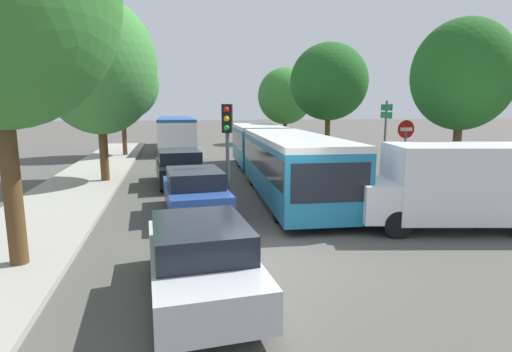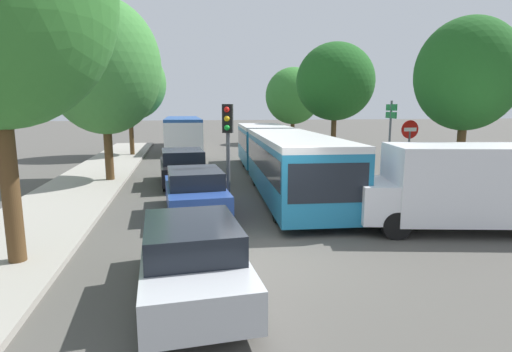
# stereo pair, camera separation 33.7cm
# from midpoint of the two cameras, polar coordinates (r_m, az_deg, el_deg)

# --- Properties ---
(ground_plane) EXTENTS (200.00, 200.00, 0.00)m
(ground_plane) POSITION_cam_midpoint_polar(r_m,az_deg,el_deg) (9.11, 4.26, -11.44)
(ground_plane) COLOR #4F4C47
(kerb_strip_left) EXTENTS (3.20, 34.31, 0.14)m
(kerb_strip_left) POSITION_cam_midpoint_polar(r_m,az_deg,el_deg) (20.98, -21.29, 0.24)
(kerb_strip_left) COLOR #9E998E
(kerb_strip_left) RESTS_ON ground
(articulated_bus) EXTENTS (3.51, 15.83, 2.33)m
(articulated_bus) POSITION_cam_midpoint_polar(r_m,az_deg,el_deg) (17.63, 3.60, 3.39)
(articulated_bus) COLOR teal
(articulated_bus) RESTS_ON ground
(city_bus_rear) EXTENTS (2.62, 11.66, 2.51)m
(city_bus_rear) POSITION_cam_midpoint_polar(r_m,az_deg,el_deg) (32.57, -10.10, 6.35)
(city_bus_rear) COLOR silver
(city_bus_rear) RESTS_ON ground
(queued_car_silver) EXTENTS (1.90, 4.05, 1.38)m
(queued_car_silver) POSITION_cam_midpoint_polar(r_m,az_deg,el_deg) (7.17, -7.82, -11.53)
(queued_car_silver) COLOR #B7BABF
(queued_car_silver) RESTS_ON ground
(queued_car_blue) EXTENTS (1.95, 4.16, 1.41)m
(queued_car_blue) POSITION_cam_midpoint_polar(r_m,az_deg,el_deg) (12.58, -7.95, -2.16)
(queued_car_blue) COLOR #284799
(queued_car_blue) RESTS_ON ground
(queued_car_black) EXTENTS (2.09, 4.44, 1.51)m
(queued_car_black) POSITION_cam_midpoint_polar(r_m,az_deg,el_deg) (17.50, -9.88, 1.30)
(queued_car_black) COLOR black
(queued_car_black) RESTS_ON ground
(white_van) EXTENTS (5.30, 2.96, 2.31)m
(white_van) POSITION_cam_midpoint_polar(r_m,az_deg,el_deg) (12.06, 27.61, -1.15)
(white_van) COLOR silver
(white_van) RESTS_ON ground
(traffic_light) EXTENTS (0.38, 0.39, 3.40)m
(traffic_light) POSITION_cam_midpoint_polar(r_m,az_deg,el_deg) (12.75, -3.30, 6.17)
(traffic_light) COLOR #56595E
(traffic_light) RESTS_ON ground
(no_entry_sign) EXTENTS (0.70, 0.08, 2.82)m
(no_entry_sign) POSITION_cam_midpoint_polar(r_m,az_deg,el_deg) (16.48, 21.56, 4.14)
(no_entry_sign) COLOR #56595E
(no_entry_sign) RESTS_ON ground
(direction_sign_post) EXTENTS (0.34, 1.38, 3.60)m
(direction_sign_post) POSITION_cam_midpoint_polar(r_m,az_deg,el_deg) (19.08, 19.14, 6.99)
(direction_sign_post) COLOR #56595E
(direction_sign_post) RESTS_ON ground
(tree_left_mid) EXTENTS (4.83, 4.83, 7.87)m
(tree_left_mid) POSITION_cam_midpoint_polar(r_m,az_deg,el_deg) (18.65, -20.43, 13.97)
(tree_left_mid) COLOR #51381E
(tree_left_mid) RESTS_ON ground
(tree_left_far) EXTENTS (4.88, 4.88, 7.39)m
(tree_left_far) POSITION_cam_midpoint_polar(r_m,az_deg,el_deg) (28.41, -17.39, 12.56)
(tree_left_far) COLOR #51381E
(tree_left_far) RESTS_ON ground
(tree_right_near) EXTENTS (3.40, 3.40, 6.28)m
(tree_right_near) POSITION_cam_midpoint_polar(r_m,az_deg,el_deg) (15.61, 28.47, 12.60)
(tree_right_near) COLOR #51381E
(tree_right_near) RESTS_ON ground
(tree_right_mid) EXTENTS (4.82, 4.82, 7.26)m
(tree_right_mid) POSITION_cam_midpoint_polar(r_m,az_deg,el_deg) (25.85, 11.80, 12.78)
(tree_right_mid) COLOR #51381E
(tree_right_mid) RESTS_ON ground
(tree_right_far) EXTENTS (5.08, 5.08, 6.96)m
(tree_right_far) POSITION_cam_midpoint_polar(r_m,az_deg,el_deg) (37.75, 5.57, 11.31)
(tree_right_far) COLOR #51381E
(tree_right_far) RESTS_ON ground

